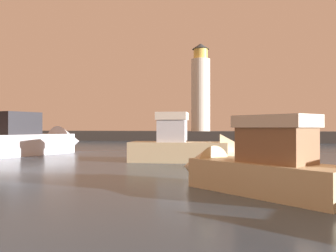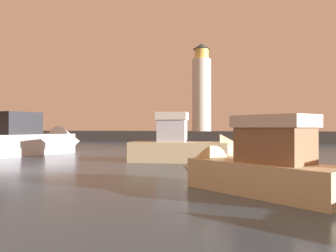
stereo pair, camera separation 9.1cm
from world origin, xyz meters
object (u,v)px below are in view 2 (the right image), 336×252
at_px(lighthouse, 202,90).
at_px(motorboat_1, 40,140).
at_px(motorboat_2, 194,147).
at_px(motorboat_4, 245,166).
at_px(mooring_buoy, 242,162).

distance_m(lighthouse, motorboat_1, 30.05).
xyz_separation_m(lighthouse, motorboat_2, (5.10, -31.52, -6.93)).
bearing_deg(lighthouse, motorboat_4, -78.00).
height_order(motorboat_1, motorboat_2, motorboat_1).
bearing_deg(motorboat_2, motorboat_4, -68.49).
xyz_separation_m(lighthouse, mooring_buoy, (8.13, -34.52, -7.45)).
xyz_separation_m(motorboat_1, motorboat_4, (16.52, -12.15, -0.25)).
relative_size(motorboat_4, mooring_buoy, 8.29).
bearing_deg(motorboat_1, lighthouse, 74.26).
bearing_deg(mooring_buoy, lighthouse, 103.25).
bearing_deg(motorboat_2, mooring_buoy, -44.74).
relative_size(motorboat_2, motorboat_4, 1.21).
bearing_deg(mooring_buoy, motorboat_1, 158.46).
height_order(lighthouse, motorboat_2, lighthouse).
bearing_deg(lighthouse, mooring_buoy, -76.75).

